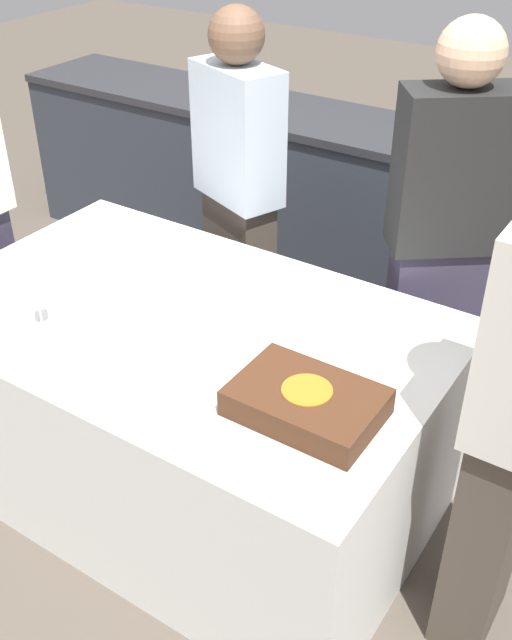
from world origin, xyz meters
The scene contains 10 objects.
ground_plane centered at (0.00, 0.00, 0.00)m, with size 14.00×14.00×0.00m, color brown.
back_counter centered at (0.00, 1.63, 0.46)m, with size 4.40×0.58×0.92m.
dining_table centered at (0.00, 0.00, 0.38)m, with size 1.77×1.11×0.75m.
cake centered at (0.59, -0.20, 0.80)m, with size 0.45×0.32×0.09m.
plate_stack centered at (-0.66, 0.09, 0.79)m, with size 0.23×0.23×0.06m.
wine_glass centered at (-0.36, -0.29, 0.87)m, with size 0.07×0.07×0.17m.
side_plate_near_cake centered at (0.51, 0.09, 0.76)m, with size 0.22×0.22×0.00m.
utensil_pile centered at (0.23, -0.46, 0.76)m, with size 0.14×0.08×0.02m.
person_cutting_cake centered at (0.59, 0.77, 0.86)m, with size 0.43×0.40×1.65m.
person_standing_back centered at (-0.30, 0.77, 0.83)m, with size 0.44×0.33×1.59m.
Camera 1 is at (1.36, -1.61, 2.13)m, focal length 42.00 mm.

